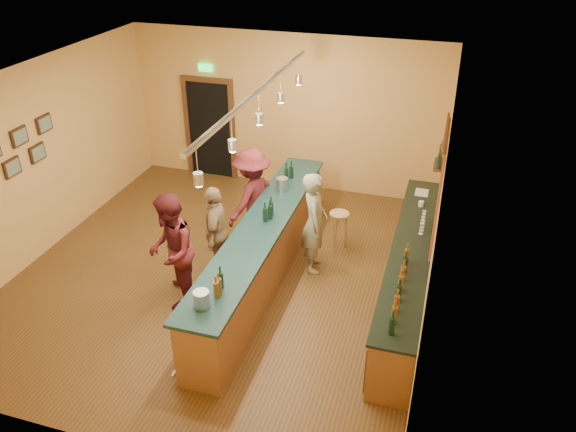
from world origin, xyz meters
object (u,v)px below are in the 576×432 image
(customer_b, at_px, (216,232))
(customer_a, at_px, (171,251))
(bar_stool, at_px, (339,220))
(tasting_bar, at_px, (263,248))
(back_counter, at_px, (409,272))
(customer_c, at_px, (252,198))
(bartender, at_px, (314,223))

(customer_b, bearing_deg, customer_a, -34.32)
(customer_a, bearing_deg, bar_stool, 113.92)
(tasting_bar, bearing_deg, back_counter, 4.54)
(tasting_bar, relative_size, customer_c, 2.87)
(customer_b, xyz_separation_m, bar_stool, (1.72, 1.34, -0.25))
(back_counter, height_order, customer_b, customer_b)
(tasting_bar, distance_m, customer_b, 0.79)
(bartender, height_order, customer_a, customer_a)
(customer_b, height_order, customer_c, customer_c)
(bartender, distance_m, bar_stool, 0.84)
(back_counter, distance_m, customer_c, 2.99)
(back_counter, relative_size, bartender, 2.62)
(back_counter, bearing_deg, bar_stool, 139.76)
(back_counter, distance_m, customer_b, 3.07)
(back_counter, distance_m, customer_a, 3.57)
(customer_b, bearing_deg, customer_c, 156.51)
(bartender, distance_m, customer_b, 1.58)
(back_counter, relative_size, customer_c, 2.56)
(customer_b, bearing_deg, bar_stool, 115.58)
(customer_c, bearing_deg, customer_b, 7.32)
(back_counter, bearing_deg, customer_b, -175.92)
(bartender, relative_size, customer_c, 0.98)
(tasting_bar, bearing_deg, bar_stool, 53.91)
(tasting_bar, distance_m, bar_stool, 1.62)
(customer_a, xyz_separation_m, bar_stool, (2.06, 2.19, -0.35))
(tasting_bar, bearing_deg, customer_a, -141.22)
(tasting_bar, relative_size, customer_b, 3.20)
(customer_c, bearing_deg, bar_stool, 117.47)
(customer_a, relative_size, customer_b, 1.13)
(tasting_bar, height_order, bar_stool, tasting_bar)
(tasting_bar, xyz_separation_m, customer_a, (-1.10, -0.89, 0.29))
(tasting_bar, bearing_deg, customer_b, -177.30)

